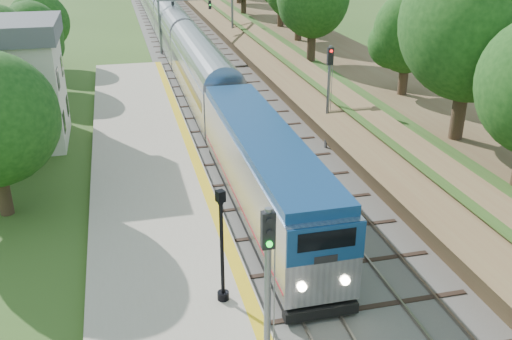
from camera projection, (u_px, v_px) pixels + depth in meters
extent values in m
cube|color=#4C4944|center=(187.00, 44.00, 67.82)|extent=(9.50, 170.00, 0.12)
cube|color=gray|center=(164.00, 44.00, 67.17)|extent=(0.08, 170.00, 0.16)
cube|color=gray|center=(177.00, 43.00, 67.49)|extent=(0.08, 170.00, 0.16)
cube|color=gray|center=(198.00, 42.00, 68.05)|extent=(0.08, 170.00, 0.16)
cube|color=gray|center=(210.00, 42.00, 68.36)|extent=(0.08, 170.00, 0.16)
cube|color=#A49884|center=(158.00, 227.00, 27.06)|extent=(6.40, 68.00, 0.38)
cube|color=gold|center=(217.00, 217.00, 27.61)|extent=(0.55, 68.00, 0.01)
cube|color=brown|center=(265.00, 29.00, 69.33)|extent=(9.00, 170.00, 3.00)
cube|color=brown|center=(233.00, 32.00, 68.55)|extent=(4.47, 170.00, 4.54)
cylinder|color=#332316|center=(253.00, 5.00, 67.87)|extent=(0.60, 0.60, 2.62)
cube|color=black|center=(64.00, 122.00, 36.22)|extent=(0.05, 1.10, 1.30)
cube|color=black|center=(67.00, 106.00, 39.42)|extent=(0.05, 1.10, 1.30)
cube|color=black|center=(58.00, 79.00, 35.09)|extent=(0.05, 1.10, 1.30)
cube|color=black|center=(62.00, 66.00, 38.29)|extent=(0.05, 1.10, 1.30)
cylinder|color=slate|center=(160.00, 26.00, 61.39)|extent=(0.24, 0.24, 6.20)
cylinder|color=slate|center=(232.00, 23.00, 63.14)|extent=(0.24, 0.24, 6.20)
cube|color=black|center=(173.00, 6.00, 60.74)|extent=(0.30, 0.20, 0.90)
cube|color=black|center=(210.00, 5.00, 61.62)|extent=(0.30, 0.20, 0.90)
cylinder|color=#332316|center=(28.00, 145.00, 34.05)|extent=(0.60, 0.60, 2.45)
sphere|color=#133B10|center=(19.00, 91.00, 32.72)|extent=(5.32, 5.32, 5.32)
cylinder|color=#332316|center=(50.00, 79.00, 48.28)|extent=(0.60, 0.60, 2.45)
sphere|color=#133B10|center=(44.00, 40.00, 46.95)|extent=(5.32, 5.32, 5.32)
cube|color=black|center=(263.00, 205.00, 28.29)|extent=(2.64, 16.51, 0.57)
cube|color=#B7BAC1|center=(263.00, 170.00, 27.52)|extent=(2.87, 17.19, 3.25)
cube|color=navy|center=(263.00, 135.00, 26.79)|extent=(2.75, 16.51, 0.42)
cube|color=navy|center=(326.00, 244.00, 19.49)|extent=(2.84, 0.10, 1.43)
cube|color=black|center=(327.00, 240.00, 19.38)|extent=(2.10, 0.06, 0.72)
cube|color=maroon|center=(263.00, 191.00, 27.97)|extent=(2.89, 16.85, 0.10)
cube|color=#B7BAC1|center=(203.00, 80.00, 44.33)|extent=(2.87, 19.10, 3.73)
cube|color=#B7BAC1|center=(175.00, 35.00, 61.86)|extent=(2.87, 19.10, 3.73)
cube|color=#B7BAC1|center=(159.00, 10.00, 79.38)|extent=(2.87, 19.10, 3.73)
cylinder|color=black|center=(223.00, 296.00, 21.55)|extent=(0.45, 0.45, 0.31)
cylinder|color=black|center=(222.00, 250.00, 20.74)|extent=(0.14, 0.14, 3.99)
cube|color=black|center=(220.00, 196.00, 19.86)|extent=(0.36, 0.36, 0.41)
cube|color=silver|center=(220.00, 196.00, 19.86)|extent=(0.26, 0.26, 0.31)
cylinder|color=slate|center=(267.00, 307.00, 16.07)|extent=(0.20, 0.20, 6.30)
cube|color=black|center=(268.00, 230.00, 15.07)|extent=(0.37, 0.24, 1.09)
cylinder|color=#0CE526|center=(270.00, 233.00, 14.94)|extent=(0.17, 0.07, 0.17)
cylinder|color=slate|center=(328.00, 98.00, 35.47)|extent=(0.19, 0.19, 6.54)
cube|color=black|center=(330.00, 56.00, 34.41)|extent=(0.36, 0.23, 1.06)
cylinder|color=#FF0C0C|center=(331.00, 57.00, 34.28)|extent=(0.17, 0.06, 0.17)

